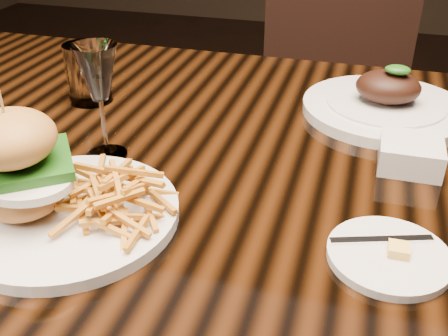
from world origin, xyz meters
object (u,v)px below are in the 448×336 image
(chair_far, at_px, (336,83))
(wine_glass, at_px, (98,77))
(dining_table, at_px, (246,201))
(burger_plate, at_px, (55,188))
(far_dish, at_px, (385,104))

(chair_far, bearing_deg, wine_glass, -112.42)
(dining_table, relative_size, burger_plate, 6.12)
(dining_table, bearing_deg, chair_far, 86.19)
(dining_table, relative_size, far_dish, 5.85)
(dining_table, bearing_deg, far_dish, 48.89)
(wine_glass, bearing_deg, burger_plate, -83.08)
(chair_far, bearing_deg, burger_plate, -109.37)
(burger_plate, xyz_separation_m, far_dish, (0.36, 0.42, -0.03))
(burger_plate, bearing_deg, wine_glass, 72.66)
(dining_table, xyz_separation_m, burger_plate, (-0.18, -0.21, 0.12))
(far_dish, bearing_deg, wine_glass, -145.38)
(dining_table, relative_size, chair_far, 1.68)
(dining_table, bearing_deg, wine_glass, -165.35)
(wine_glass, relative_size, chair_far, 0.17)
(dining_table, height_order, chair_far, chair_far)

